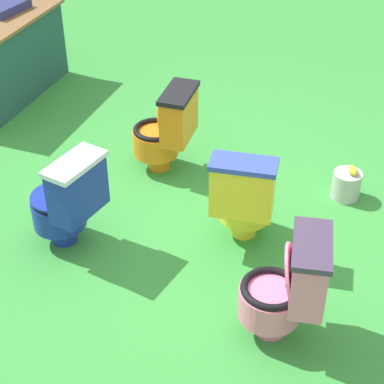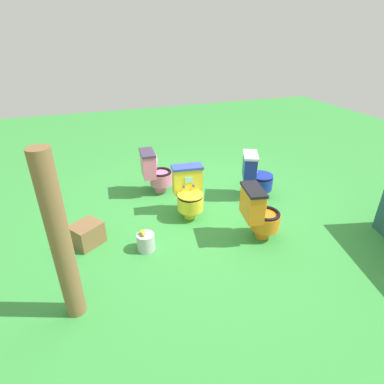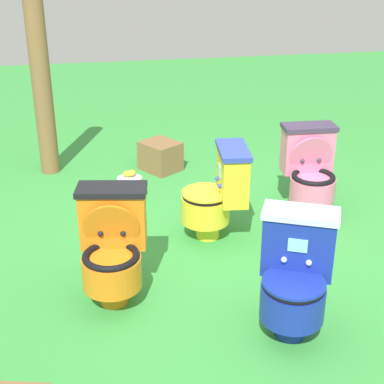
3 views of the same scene
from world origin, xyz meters
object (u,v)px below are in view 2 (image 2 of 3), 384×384
Objects in this scene: toilet_pink at (155,172)px; wooden_post at (60,241)px; small_crate at (87,234)px; toilet_orange at (259,213)px; toilet_blue at (256,175)px; lemon_bucket at (146,241)px; toilet_yellow at (189,192)px.

toilet_pink is 0.44× the size of wooden_post.
small_crate is (-1.07, 0.16, -0.69)m from wooden_post.
toilet_orange and toilet_blue have the same top height.
toilet_pink is 1.62m from toilet_blue.
small_crate reaches higher than lemon_bucket.
toilet_pink and toilet_blue have the same top height.
toilet_blue reaches higher than lemon_bucket.
small_crate is at bearing 15.49° from toilet_yellow.
toilet_blue is 2.63× the size of lemon_bucket.
small_crate is (1.09, -1.14, -0.23)m from toilet_pink.
toilet_orange is 2.35m from wooden_post.
toilet_yellow reaches higher than small_crate.
toilet_yellow is 1.00× the size of toilet_blue.
toilet_orange reaches higher than small_crate.
toilet_blue is 0.44× the size of wooden_post.
toilet_orange is at bearing -2.95° from toilet_blue.
toilet_orange is 0.44× the size of wooden_post.
wooden_post reaches higher than toilet_blue.
toilet_pink is at bearing 148.89° from wooden_post.
toilet_pink is 0.90m from toilet_yellow.
toilet_yellow is 1.00× the size of toilet_orange.
wooden_post is at bearing -49.41° from lemon_bucket.
toilet_pink is at bearing 133.58° from small_crate.
toilet_yellow is 2.11m from wooden_post.
small_crate is 1.28× the size of lemon_bucket.
toilet_orange is 2.05× the size of small_crate.
toilet_yellow and toilet_orange have the same top height.
toilet_blue is at bearing 111.89° from lemon_bucket.
toilet_pink is 1.59m from small_crate.
toilet_pink is 1.92m from toilet_orange.
wooden_post is at bearing -27.93° from toilet_pink.
toilet_yellow is at bearing 128.09° from lemon_bucket.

